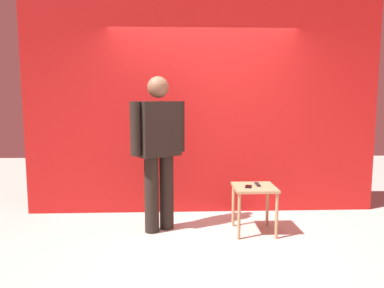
{
  "coord_description": "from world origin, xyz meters",
  "views": [
    {
      "loc": [
        -0.35,
        -3.74,
        1.57
      ],
      "look_at": [
        -0.17,
        0.55,
        1.03
      ],
      "focal_mm": 33.99,
      "sensor_mm": 36.0,
      "label": 1
    }
  ],
  "objects": [
    {
      "name": "side_table",
      "position": [
        0.55,
        0.37,
        0.46
      ],
      "size": [
        0.48,
        0.48,
        0.55
      ],
      "color": "tan",
      "rests_on": "ground_plane"
    },
    {
      "name": "cell_phone",
      "position": [
        0.47,
        0.34,
        0.56
      ],
      "size": [
        0.11,
        0.16,
        0.01
      ],
      "primitive_type": "cube",
      "rotation": [
        0.0,
        0.0,
        -0.27
      ],
      "color": "black",
      "rests_on": "side_table"
    },
    {
      "name": "back_wall_red",
      "position": [
        0.0,
        1.23,
        1.65
      ],
      "size": [
        4.79,
        0.12,
        3.3
      ],
      "primitive_type": "cube",
      "color": "red",
      "rests_on": "ground_plane"
    },
    {
      "name": "ground_plane",
      "position": [
        0.0,
        0.0,
        0.0
      ],
      "size": [
        12.0,
        12.0,
        0.0
      ],
      "primitive_type": "plane",
      "color": "#B7B2A8"
    },
    {
      "name": "standing_person",
      "position": [
        -0.57,
        0.49,
        1.02
      ],
      "size": [
        0.66,
        0.5,
        1.82
      ],
      "color": "black",
      "rests_on": "ground_plane"
    },
    {
      "name": "tv_remote",
      "position": [
        0.59,
        0.42,
        0.56
      ],
      "size": [
        0.05,
        0.17,
        0.02
      ],
      "primitive_type": "cube",
      "rotation": [
        0.0,
        0.0,
        -0.01
      ],
      "color": "black",
      "rests_on": "side_table"
    }
  ]
}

